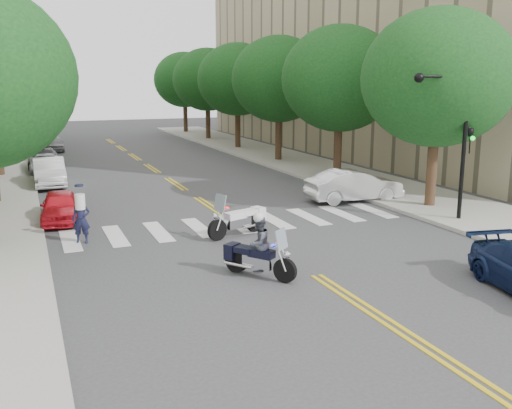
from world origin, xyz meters
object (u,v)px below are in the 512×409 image
motorcycle_parked (241,220)px  convertible (354,185)px  motorcycle_police (257,248)px  officer_standing (81,220)px

motorcycle_parked → convertible: motorcycle_parked is taller
motorcycle_parked → convertible: bearing=-82.1°
convertible → motorcycle_police: bearing=138.1°
motorcycle_police → officer_standing: 6.90m
officer_standing → convertible: (12.32, 2.48, -0.08)m
motorcycle_parked → officer_standing: size_ratio=1.48×
motorcycle_parked → convertible: 7.77m
motorcycle_police → motorcycle_parked: 4.53m
motorcycle_parked → officer_standing: 5.54m
officer_standing → convertible: bearing=27.5°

